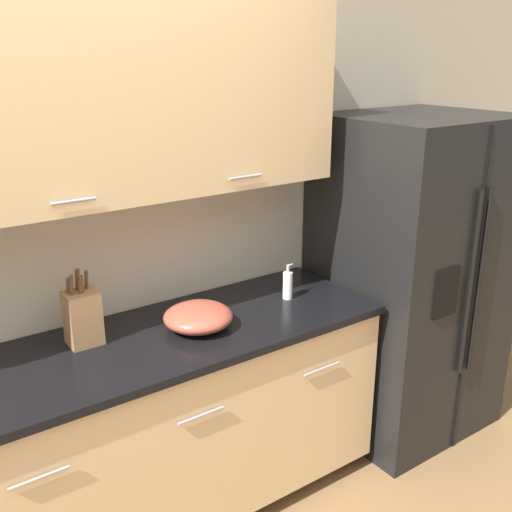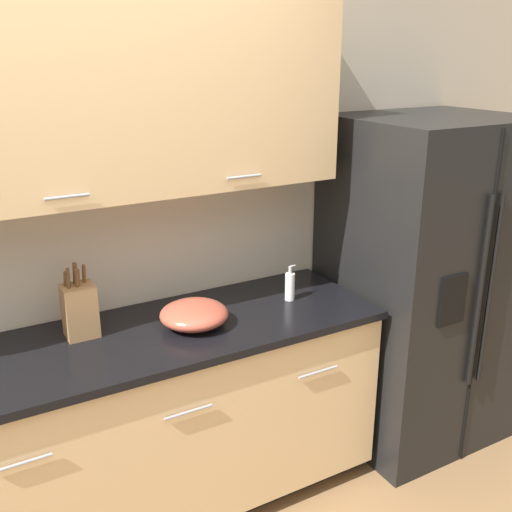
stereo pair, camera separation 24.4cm
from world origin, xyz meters
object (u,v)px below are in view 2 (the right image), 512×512
at_px(soap_dispenser, 290,286).
at_px(refrigerator, 422,283).
at_px(mixing_bowl, 194,314).
at_px(knife_block, 80,310).

bearing_deg(soap_dispenser, refrigerator, -5.15).
distance_m(soap_dispenser, mixing_bowl, 0.51).
distance_m(refrigerator, mixing_bowl, 1.29).
height_order(knife_block, mixing_bowl, knife_block).
distance_m(knife_block, soap_dispenser, 0.96).
height_order(knife_block, soap_dispenser, knife_block).
relative_size(refrigerator, mixing_bowl, 5.87).
bearing_deg(mixing_bowl, refrigerator, -1.70).
xyz_separation_m(knife_block, soap_dispenser, (0.95, -0.11, -0.05)).
relative_size(knife_block, mixing_bowl, 1.08).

